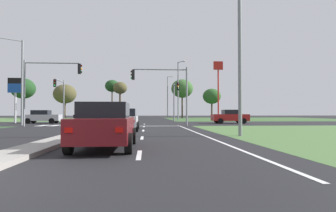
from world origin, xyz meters
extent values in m
plane|color=black|center=(0.00, 30.00, 0.00)|extent=(200.00, 200.00, 0.00)
cube|color=#385B2D|center=(25.50, 54.50, 0.00)|extent=(35.00, 35.00, 0.01)
cube|color=gray|center=(0.00, 11.00, 0.07)|extent=(1.20, 22.00, 0.14)
cube|color=gray|center=(0.00, 55.00, 0.07)|extent=(1.20, 36.00, 0.14)
cube|color=silver|center=(3.50, 3.82, 0.01)|extent=(0.14, 2.00, 0.01)
cube|color=silver|center=(3.50, 9.82, 0.01)|extent=(0.14, 2.00, 0.01)
cube|color=silver|center=(3.50, 15.82, 0.01)|extent=(0.14, 2.00, 0.01)
cube|color=silver|center=(3.50, 21.82, 0.01)|extent=(0.14, 2.00, 0.01)
cube|color=silver|center=(3.50, 27.82, 0.01)|extent=(0.14, 2.00, 0.01)
cube|color=silver|center=(6.85, 12.00, 0.01)|extent=(0.14, 24.00, 0.01)
cube|color=silver|center=(3.80, 23.00, 0.01)|extent=(6.40, 0.50, 0.01)
cube|color=silver|center=(-6.40, 24.80, 0.01)|extent=(0.70, 2.80, 0.01)
cube|color=silver|center=(-5.25, 24.80, 0.01)|extent=(0.70, 2.80, 0.01)
cube|color=silver|center=(-4.10, 24.80, 0.01)|extent=(0.70, 2.80, 0.01)
cube|color=silver|center=(-2.95, 24.80, 0.01)|extent=(0.70, 2.80, 0.01)
cube|color=silver|center=(-1.80, 24.80, 0.01)|extent=(0.70, 2.80, 0.01)
cube|color=silver|center=(-0.65, 24.80, 0.01)|extent=(0.70, 2.80, 0.01)
cube|color=silver|center=(2.19, 15.94, 0.67)|extent=(1.75, 4.29, 0.69)
cube|color=black|center=(2.19, 15.79, 1.27)|extent=(1.54, 1.97, 0.52)
cube|color=red|center=(1.53, 13.78, 0.74)|extent=(0.20, 0.04, 0.14)
cube|color=red|center=(2.85, 13.78, 0.74)|extent=(0.20, 0.04, 0.14)
cylinder|color=black|center=(1.32, 17.32, 0.32)|extent=(0.22, 0.64, 0.64)
cylinder|color=black|center=(3.06, 17.32, 0.32)|extent=(0.22, 0.64, 0.64)
cylinder|color=black|center=(1.32, 14.57, 0.32)|extent=(0.22, 0.64, 0.64)
cylinder|color=black|center=(3.06, 14.57, 0.32)|extent=(0.22, 0.64, 0.64)
cube|color=black|center=(-2.17, 29.72, 0.68)|extent=(4.55, 1.73, 0.73)
cube|color=black|center=(-2.02, 29.72, 1.31)|extent=(2.09, 1.52, 0.52)
cube|color=red|center=(0.13, 29.06, 0.76)|extent=(0.04, 0.20, 0.14)
cube|color=red|center=(0.13, 30.38, 0.76)|extent=(0.04, 0.20, 0.14)
cylinder|color=black|center=(-3.62, 28.85, 0.32)|extent=(0.64, 0.22, 0.64)
cylinder|color=black|center=(-3.62, 30.59, 0.32)|extent=(0.64, 0.22, 0.64)
cylinder|color=black|center=(-0.71, 28.85, 0.32)|extent=(0.64, 0.22, 0.64)
cylinder|color=black|center=(-0.71, 30.59, 0.32)|extent=(0.64, 0.22, 0.64)
cube|color=#A31919|center=(13.44, 29.05, 0.70)|extent=(4.17, 1.85, 0.77)
cube|color=black|center=(13.59, 29.05, 1.35)|extent=(1.92, 1.63, 0.52)
cube|color=red|center=(15.55, 28.35, 0.78)|extent=(0.04, 0.20, 0.14)
cube|color=red|center=(15.55, 29.75, 0.78)|extent=(0.04, 0.20, 0.14)
cylinder|color=black|center=(12.10, 28.12, 0.32)|extent=(0.64, 0.22, 0.64)
cylinder|color=black|center=(12.10, 29.97, 0.32)|extent=(0.64, 0.22, 0.64)
cylinder|color=black|center=(14.77, 28.12, 0.32)|extent=(0.64, 0.22, 0.64)
cylinder|color=black|center=(14.77, 29.97, 0.32)|extent=(0.64, 0.22, 0.64)
cube|color=#161E47|center=(-2.22, 40.11, 0.67)|extent=(1.78, 4.40, 0.70)
cube|color=black|center=(-2.22, 40.26, 1.28)|extent=(1.57, 2.03, 0.52)
cube|color=red|center=(-1.55, 42.34, 0.74)|extent=(0.20, 0.04, 0.14)
cube|color=red|center=(-2.90, 42.34, 0.74)|extent=(0.20, 0.04, 0.14)
cylinder|color=black|center=(-1.33, 38.70, 0.32)|extent=(0.22, 0.64, 0.64)
cylinder|color=black|center=(-3.11, 38.70, 0.32)|extent=(0.22, 0.64, 0.64)
cylinder|color=black|center=(-1.33, 41.52, 0.32)|extent=(0.22, 0.64, 0.64)
cylinder|color=black|center=(-3.11, 41.52, 0.32)|extent=(0.22, 0.64, 0.64)
cube|color=#B7B7BC|center=(-8.50, 30.96, 0.68)|extent=(4.16, 1.74, 0.72)
cube|color=black|center=(-8.65, 30.96, 1.30)|extent=(1.92, 1.53, 0.52)
cube|color=red|center=(-10.60, 31.62, 0.75)|extent=(0.04, 0.20, 0.14)
cube|color=red|center=(-10.60, 30.30, 0.75)|extent=(0.04, 0.20, 0.14)
cylinder|color=black|center=(-7.17, 31.83, 0.32)|extent=(0.64, 0.22, 0.64)
cylinder|color=black|center=(-7.17, 30.09, 0.32)|extent=(0.64, 0.22, 0.64)
cylinder|color=black|center=(-9.83, 31.83, 0.32)|extent=(0.64, 0.22, 0.64)
cylinder|color=black|center=(-9.83, 30.09, 0.32)|extent=(0.64, 0.22, 0.64)
cube|color=maroon|center=(2.29, 5.50, 0.70)|extent=(1.78, 4.52, 0.75)
cube|color=black|center=(2.29, 5.35, 1.33)|extent=(1.57, 2.08, 0.52)
cube|color=red|center=(1.61, 3.23, 0.77)|extent=(0.20, 0.04, 0.14)
cube|color=red|center=(2.96, 3.23, 0.77)|extent=(0.20, 0.04, 0.14)
cylinder|color=black|center=(1.40, 6.95, 0.32)|extent=(0.22, 0.64, 0.64)
cylinder|color=black|center=(3.18, 6.95, 0.32)|extent=(0.22, 0.64, 0.64)
cylinder|color=black|center=(1.40, 4.06, 0.32)|extent=(0.22, 0.64, 0.64)
cylinder|color=black|center=(3.18, 4.06, 0.32)|extent=(0.22, 0.64, 0.64)
cylinder|color=gray|center=(-7.60, 23.40, 3.08)|extent=(0.18, 0.18, 6.16)
cylinder|color=gray|center=(-5.09, 23.40, 5.91)|extent=(5.02, 0.12, 0.12)
cube|color=black|center=(-2.58, 23.40, 5.39)|extent=(0.26, 0.32, 0.95)
sphere|color=#360503|center=(-2.42, 23.40, 5.69)|extent=(0.20, 0.20, 0.20)
sphere|color=orange|center=(-2.42, 23.40, 5.39)|extent=(0.20, 0.20, 0.20)
sphere|color=black|center=(-2.42, 23.40, 5.09)|extent=(0.20, 0.20, 0.20)
cylinder|color=gray|center=(-7.60, 36.60, 2.85)|extent=(0.18, 0.18, 5.70)
cylinder|color=gray|center=(-7.60, 34.60, 5.45)|extent=(0.12, 4.01, 0.12)
cube|color=black|center=(-7.60, 32.59, 4.92)|extent=(0.32, 0.26, 0.95)
sphere|color=#360503|center=(-7.60, 32.43, 5.22)|extent=(0.20, 0.20, 0.20)
sphere|color=#3A2405|center=(-7.60, 32.43, 4.92)|extent=(0.20, 0.20, 0.20)
sphere|color=green|center=(-7.60, 32.43, 4.62)|extent=(0.20, 0.20, 0.20)
cylinder|color=gray|center=(7.60, 23.40, 2.83)|extent=(0.18, 0.18, 5.66)
cylinder|color=gray|center=(5.03, 23.40, 5.41)|extent=(5.15, 0.12, 0.12)
cube|color=black|center=(2.45, 23.40, 4.88)|extent=(0.26, 0.32, 0.95)
sphere|color=#360503|center=(2.29, 23.40, 5.18)|extent=(0.20, 0.20, 0.20)
sphere|color=#3A2405|center=(2.29, 23.40, 4.88)|extent=(0.20, 0.20, 0.20)
sphere|color=green|center=(2.29, 23.40, 4.58)|extent=(0.20, 0.20, 0.20)
cylinder|color=gray|center=(7.60, 36.60, 2.65)|extent=(0.18, 0.18, 5.30)
cylinder|color=gray|center=(7.60, 34.07, 5.05)|extent=(0.12, 5.06, 0.12)
cube|color=black|center=(7.60, 31.54, 4.52)|extent=(0.32, 0.26, 0.95)
sphere|color=#360503|center=(7.60, 31.38, 4.82)|extent=(0.20, 0.20, 0.20)
sphere|color=orange|center=(7.60, 31.38, 4.52)|extent=(0.20, 0.20, 0.20)
sphere|color=black|center=(7.60, 31.38, 4.22)|extent=(0.20, 0.20, 0.20)
cylinder|color=gray|center=(8.76, 10.71, 4.17)|extent=(0.20, 0.20, 8.35)
cylinder|color=gray|center=(-8.76, 25.77, 4.28)|extent=(0.20, 0.20, 8.57)
cylinder|color=gray|center=(-9.68, 25.04, 8.47)|extent=(1.91, 1.55, 0.10)
cylinder|color=gray|center=(8.76, 42.02, 4.69)|extent=(0.20, 0.20, 9.37)
cylinder|color=gray|center=(9.12, 41.11, 9.27)|extent=(0.80, 1.84, 0.10)
ellipsoid|color=#B2B2A8|center=(9.47, 40.21, 9.17)|extent=(0.56, 0.28, 0.20)
cylinder|color=gray|center=(8.76, 65.86, 4.98)|extent=(0.20, 0.20, 9.96)
cylinder|color=gray|center=(9.27, 65.23, 9.86)|extent=(1.09, 1.33, 0.10)
ellipsoid|color=#B2B2A8|center=(9.77, 64.60, 9.76)|extent=(0.56, 0.28, 0.20)
cylinder|color=#4C4C4C|center=(0.09, 41.76, 0.55)|extent=(0.16, 0.16, 0.81)
cylinder|color=#232833|center=(0.09, 41.76, 1.38)|extent=(0.34, 0.34, 0.85)
sphere|color=tan|center=(0.09, 41.76, 1.93)|extent=(0.24, 0.24, 0.24)
cylinder|color=red|center=(17.44, 50.88, 4.76)|extent=(0.28, 0.28, 9.52)
cube|color=red|center=(17.44, 50.88, 10.32)|extent=(1.80, 0.30, 1.60)
torus|color=yellow|center=(17.05, 51.05, 10.32)|extent=(0.96, 0.16, 0.96)
torus|color=yellow|center=(17.84, 51.05, 10.32)|extent=(0.96, 0.16, 0.96)
cylinder|color=silver|center=(-12.19, 32.34, 1.85)|extent=(0.24, 0.24, 3.71)
cube|color=#194CA5|center=(-12.19, 32.34, 4.26)|extent=(1.80, 0.24, 1.10)
cube|color=black|center=(-12.19, 32.34, 5.16)|extent=(1.80, 0.24, 0.70)
cylinder|color=#423323|center=(-24.33, 64.69, 2.65)|extent=(0.30, 0.30, 5.30)
ellipsoid|color=#1E421E|center=(-24.33, 64.69, 6.81)|extent=(5.48, 5.48, 4.65)
cylinder|color=#423323|center=(-14.73, 63.66, 2.06)|extent=(0.44, 0.44, 4.13)
ellipsoid|color=#4C4728|center=(-14.73, 63.66, 5.53)|extent=(5.09, 5.09, 4.33)
cylinder|color=#423323|center=(-4.47, 66.61, 3.38)|extent=(0.29, 0.29, 6.75)
ellipsoid|color=#1E421E|center=(-4.47, 66.61, 7.69)|extent=(3.39, 3.39, 2.88)
cylinder|color=#423323|center=(-2.39, 64.35, 3.07)|extent=(0.42, 0.42, 6.14)
ellipsoid|color=#4C4728|center=(-2.39, 64.35, 7.04)|extent=(3.27, 3.27, 2.78)
cylinder|color=#423323|center=(12.29, 65.81, 2.83)|extent=(0.36, 0.36, 5.66)
ellipsoid|color=#38602D|center=(12.29, 65.81, 7.10)|extent=(5.24, 5.24, 4.45)
cylinder|color=#423323|center=(19.49, 65.74, 2.03)|extent=(0.38, 0.38, 4.07)
ellipsoid|color=#285123|center=(19.49, 65.74, 5.26)|extent=(4.34, 4.34, 3.69)
camera|label=1|loc=(3.71, -4.98, 1.24)|focal=31.77mm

